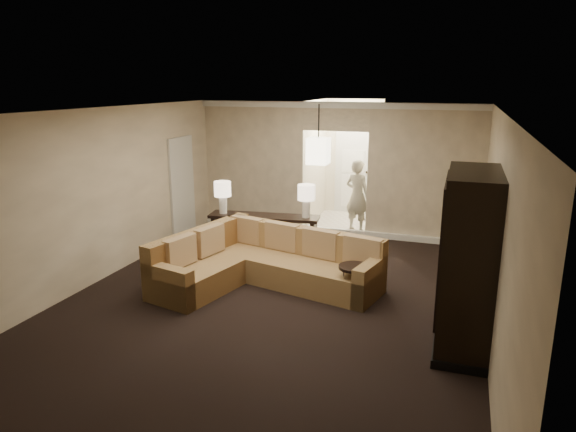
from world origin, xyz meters
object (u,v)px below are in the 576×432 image
(armoire, at_px, (467,264))
(drink_table, at_px, (354,277))
(sectional_sofa, at_px, (262,264))
(person, at_px, (357,192))
(console_table, at_px, (264,232))
(coffee_table, at_px, (207,261))

(armoire, distance_m, drink_table, 1.80)
(sectional_sofa, relative_size, armoire, 1.56)
(person, bearing_deg, drink_table, 123.84)
(console_table, height_order, drink_table, console_table)
(armoire, bearing_deg, console_table, 146.80)
(sectional_sofa, distance_m, console_table, 1.43)
(drink_table, bearing_deg, armoire, -26.10)
(coffee_table, height_order, armoire, armoire)
(person, bearing_deg, armoire, 139.40)
(person, bearing_deg, sectional_sofa, 99.69)
(console_table, height_order, armoire, armoire)
(armoire, relative_size, drink_table, 3.74)
(sectional_sofa, height_order, armoire, armoire)
(drink_table, relative_size, person, 0.33)
(sectional_sofa, relative_size, drink_table, 5.83)
(coffee_table, distance_m, drink_table, 2.71)
(console_table, bearing_deg, coffee_table, -126.62)
(console_table, bearing_deg, person, 51.67)
(drink_table, distance_m, person, 3.87)
(sectional_sofa, height_order, drink_table, sectional_sofa)
(console_table, bearing_deg, drink_table, -45.20)
(coffee_table, xyz_separation_m, person, (1.94, 3.30, 0.69))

